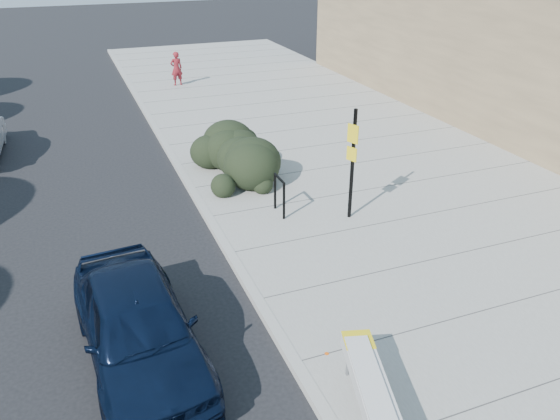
{
  "coord_description": "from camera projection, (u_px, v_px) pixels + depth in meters",
  "views": [
    {
      "loc": [
        -2.95,
        -8.77,
        6.86
      ],
      "look_at": [
        1.3,
        2.1,
        1.0
      ],
      "focal_mm": 35.0,
      "sensor_mm": 36.0,
      "label": 1
    }
  ],
  "objects": [
    {
      "name": "sidewalk_near",
      "position": [
        373.0,
        176.0,
        17.29
      ],
      "size": [
        11.2,
        50.0,
        0.15
      ],
      "primitive_type": "cube",
      "color": "gray",
      "rests_on": "ground"
    },
    {
      "name": "sign_post",
      "position": [
        352.0,
        159.0,
        13.85
      ],
      "size": [
        0.17,
        0.33,
        2.96
      ],
      "rotation": [
        0.0,
        0.0,
        0.37
      ],
      "color": "black",
      "rests_on": "sidewalk_near"
    },
    {
      "name": "bench",
      "position": [
        372.0,
        388.0,
        8.28
      ],
      "size": [
        1.14,
        2.45,
        0.73
      ],
      "rotation": [
        0.0,
        0.0,
        -0.28
      ],
      "color": "gray",
      "rests_on": "sidewalk_near"
    },
    {
      "name": "pedestrian",
      "position": [
        176.0,
        69.0,
        27.19
      ],
      "size": [
        0.65,
        0.47,
        1.65
      ],
      "primitive_type": "imported",
      "rotation": [
        0.0,
        0.0,
        3.27
      ],
      "color": "maroon",
      "rests_on": "sidewalk_near"
    },
    {
      "name": "bike_rack",
      "position": [
        279.0,
        192.0,
        14.5
      ],
      "size": [
        0.07,
        0.73,
        1.06
      ],
      "rotation": [
        0.0,
        0.0,
        -0.0
      ],
      "color": "black",
      "rests_on": "sidewalk_near"
    },
    {
      "name": "hedge",
      "position": [
        235.0,
        147.0,
        17.24
      ],
      "size": [
        2.66,
        4.38,
        1.54
      ],
      "primitive_type": "ellipsoid",
      "rotation": [
        0.0,
        0.0,
        -0.15
      ],
      "color": "black",
      "rests_on": "sidewalk_near"
    },
    {
      "name": "curb_near",
      "position": [
        200.0,
        204.0,
        15.46
      ],
      "size": [
        0.22,
        50.0,
        0.17
      ],
      "primitive_type": "cube",
      "color": "#9E9E99",
      "rests_on": "ground"
    },
    {
      "name": "sedan_navy",
      "position": [
        138.0,
        326.0,
        9.52
      ],
      "size": [
        2.2,
        4.75,
        1.58
      ],
      "primitive_type": "imported",
      "rotation": [
        0.0,
        0.0,
        0.07
      ],
      "color": "black",
      "rests_on": "ground"
    },
    {
      "name": "ground",
      "position": [
        259.0,
        305.0,
        11.34
      ],
      "size": [
        120.0,
        120.0,
        0.0
      ],
      "primitive_type": "plane",
      "color": "black",
      "rests_on": "ground"
    }
  ]
}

